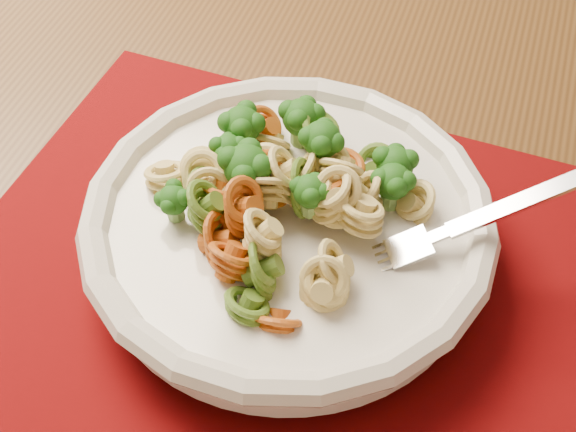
# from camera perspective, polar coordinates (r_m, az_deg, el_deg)

# --- Properties ---
(dining_table) EXTENTS (1.35, 0.97, 0.74)m
(dining_table) POSITION_cam_1_polar(r_m,az_deg,el_deg) (0.70, -2.21, -0.05)
(dining_table) COLOR #533517
(dining_table) RESTS_ON ground
(placemat) EXTENTS (0.48, 0.40, 0.00)m
(placemat) POSITION_cam_1_polar(r_m,az_deg,el_deg) (0.52, 0.19, -4.23)
(placemat) COLOR #650405
(placemat) RESTS_ON dining_table
(pasta_bowl) EXTENTS (0.26, 0.26, 0.05)m
(pasta_bowl) POSITION_cam_1_polar(r_m,az_deg,el_deg) (0.50, -0.00, -0.75)
(pasta_bowl) COLOR silver
(pasta_bowl) RESTS_ON placemat
(pasta_broccoli_heap) EXTENTS (0.22, 0.22, 0.06)m
(pasta_broccoli_heap) POSITION_cam_1_polar(r_m,az_deg,el_deg) (0.49, 0.00, 0.46)
(pasta_broccoli_heap) COLOR #E2CA6F
(pasta_broccoli_heap) RESTS_ON pasta_bowl
(fork) EXTENTS (0.18, 0.09, 0.08)m
(fork) POSITION_cam_1_polar(r_m,az_deg,el_deg) (0.48, 8.59, -2.21)
(fork) COLOR silver
(fork) RESTS_ON pasta_bowl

